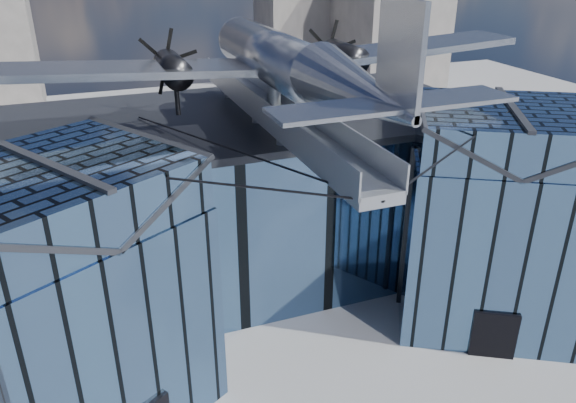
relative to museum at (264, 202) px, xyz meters
name	(u,v)px	position (x,y,z in m)	size (l,w,h in m)	color
ground_plane	(302,341)	(0.00, -5.82, -5.54)	(120.00, 120.00, 0.00)	gray
museum	(264,202)	(0.00, 0.00, 0.00)	(32.88, 24.50, 17.60)	#44658C
bg_towers	(158,23)	(1.45, 44.67, 4.47)	(77.00, 24.50, 26.00)	slate
tree_side_e	(493,165)	(20.42, 4.79, -2.32)	(3.24, 3.24, 4.76)	#351F15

